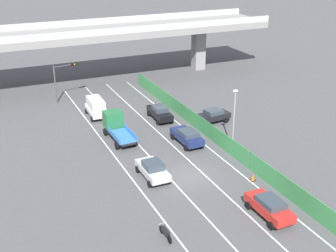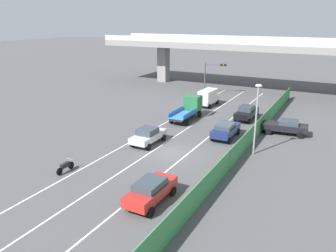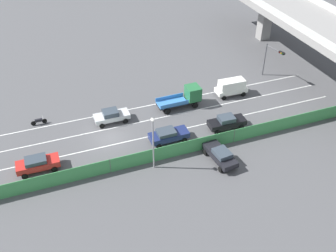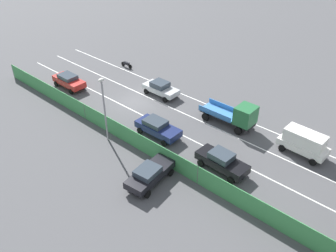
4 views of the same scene
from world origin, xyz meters
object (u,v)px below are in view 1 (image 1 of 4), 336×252
flatbed_truck_blue (116,125)px  parked_sedan_dark (212,116)px  traffic_cone (253,178)px  car_sedan_silver (153,169)px  street_lamp (234,113)px  motorcycle (165,233)px  car_van_white (96,107)px  car_sedan_navy (187,136)px  car_sedan_black (160,112)px  traffic_light (63,75)px  car_sedan_red (270,206)px

flatbed_truck_blue → parked_sedan_dark: flatbed_truck_blue is taller
parked_sedan_dark → traffic_cone: (-3.40, -13.60, -0.59)m
car_sedan_silver → parked_sedan_dark: bearing=39.3°
street_lamp → car_sedan_silver: bearing=-167.3°
motorcycle → street_lamp: 16.93m
car_van_white → street_lamp: (10.33, -14.80, 2.71)m
flatbed_truck_blue → street_lamp: 13.10m
car_sedan_navy → flatbed_truck_blue: size_ratio=0.80×
car_van_white → flatbed_truck_blue: size_ratio=0.75×
traffic_cone → car_sedan_black: bearing=96.0°
motorcycle → parked_sedan_dark: size_ratio=0.41×
traffic_light → street_lamp: size_ratio=0.79×
car_van_white → traffic_cone: car_van_white is taller
motorcycle → traffic_cone: motorcycle is taller
parked_sedan_dark → car_van_white: bearing=147.4°
flatbed_truck_blue → motorcycle: size_ratio=2.98×
car_sedan_silver → traffic_cone: car_sedan_silver is taller
car_sedan_black → car_sedan_red: bearing=-90.8°
traffic_light → parked_sedan_dark: bearing=-46.8°
car_van_white → motorcycle: bearing=-94.8°
traffic_cone → car_sedan_navy: bearing=101.3°
car_sedan_red → car_sedan_navy: bearing=89.2°
flatbed_truck_blue → street_lamp: (10.04, -7.99, 2.64)m
car_sedan_red → flatbed_truck_blue: flatbed_truck_blue is taller
car_sedan_navy → street_lamp: 5.73m
parked_sedan_dark → traffic_light: (-14.10, 15.01, 2.76)m
car_sedan_silver → traffic_cone: bearing=-27.5°
car_sedan_silver → street_lamp: street_lamp is taller
parked_sedan_dark → car_sedan_silver: bearing=-140.7°
car_van_white → car_sedan_red: size_ratio=0.97×
car_sedan_navy → car_sedan_silver: (-6.17, -5.29, -0.00)m
car_sedan_silver → flatbed_truck_blue: flatbed_truck_blue is taller
motorcycle → traffic_light: 33.19m
car_sedan_red → street_lamp: (3.94, 11.74, 3.07)m
car_sedan_red → traffic_cone: car_sedan_red is taller
car_sedan_black → traffic_cone: (1.78, -17.06, -0.64)m
car_van_white → traffic_light: (-2.19, 7.38, 2.36)m
car_sedan_navy → traffic_light: 21.21m
traffic_light → traffic_cone: bearing=-69.5°
flatbed_truck_blue → car_sedan_black: bearing=22.3°
car_van_white → traffic_light: 8.05m
car_sedan_silver → flatbed_truck_blue: size_ratio=0.75×
parked_sedan_dark → traffic_cone: parked_sedan_dark is taller
car_van_white → car_sedan_red: bearing=-76.5°
car_sedan_silver → traffic_cone: size_ratio=6.92×
car_sedan_navy → flatbed_truck_blue: 8.02m
car_van_white → car_sedan_silver: car_van_white is taller
flatbed_truck_blue → traffic_cone: (8.21, -14.41, -1.06)m
car_sedan_silver → flatbed_truck_blue: (-0.15, 10.21, 0.45)m
car_sedan_silver → motorcycle: car_sedan_silver is taller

